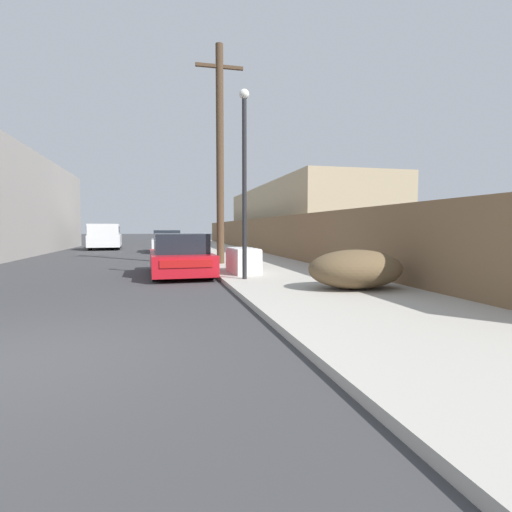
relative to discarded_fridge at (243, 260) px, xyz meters
name	(u,v)px	position (x,y,z in m)	size (l,w,h in m)	color
ground_plane	(8,367)	(-4.04, -7.22, -0.50)	(220.00, 220.00, 0.00)	#38383A
sidewalk_curb	(214,248)	(1.26, 16.28, -0.44)	(4.20, 63.00, 0.12)	#ADA89E
discarded_fridge	(243,260)	(0.00, 0.00, 0.00)	(0.79, 1.73, 0.78)	white
parked_sports_car_red	(180,256)	(-1.85, 0.84, 0.09)	(1.93, 4.40, 1.31)	red
car_parked_mid	(166,242)	(-2.07, 13.64, 0.14)	(1.87, 4.58, 1.36)	silver
pickup_truck	(105,237)	(-6.25, 18.06, 0.40)	(2.47, 5.68, 1.78)	silver
utility_pole	(220,152)	(-0.18, 3.43, 3.86)	(1.80, 0.29, 8.23)	#4C3826
street_lamp	(244,171)	(-0.26, -1.48, 2.48)	(0.26, 0.26, 4.96)	#232326
brush_pile	(356,269)	(1.80, -3.76, 0.06)	(2.18, 1.51, 0.88)	brown
wooden_fence	(254,235)	(3.21, 12.14, 0.60)	(0.08, 40.88, 1.95)	brown
building_right_house	(298,218)	(7.44, 16.13, 1.74)	(6.00, 19.80, 4.46)	tan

